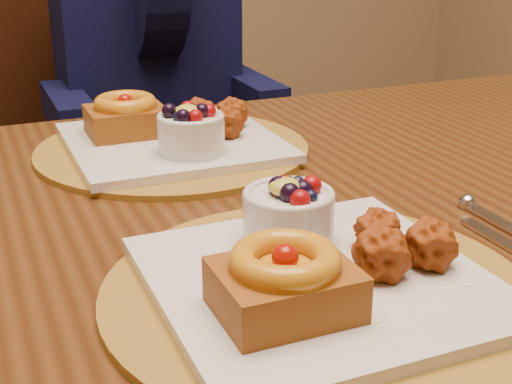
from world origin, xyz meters
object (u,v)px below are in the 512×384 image
dining_table (229,267)px  chair_far (54,160)px  place_setting_near (314,269)px  diner (146,39)px  place_setting_far (171,136)px

dining_table → chair_far: size_ratio=1.70×
place_setting_near → diner: diner is taller
chair_far → diner: diner is taller
place_setting_near → chair_far: (-0.08, 1.18, -0.26)m
place_setting_far → chair_far: 0.79m
dining_table → place_setting_far: bearing=90.7°
dining_table → place_setting_near: 0.24m
dining_table → place_setting_near: (-0.00, -0.22, 0.10)m
chair_far → diner: 0.38m
place_setting_near → diner: (0.13, 1.05, 0.03)m
place_setting_far → chair_far: (-0.08, 0.75, -0.26)m
dining_table → diner: bearing=81.3°
dining_table → diner: 0.86m
place_setting_far → diner: (0.13, 0.62, 0.03)m
place_setting_near → place_setting_far: same height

